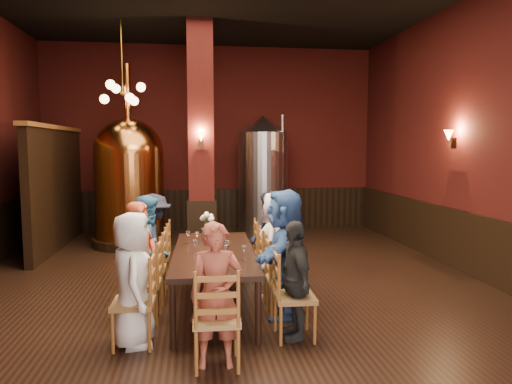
{
  "coord_description": "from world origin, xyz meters",
  "views": [
    {
      "loc": [
        -0.43,
        -6.39,
        2.07
      ],
      "look_at": [
        0.46,
        0.2,
        1.4
      ],
      "focal_mm": 32.0,
      "sensor_mm": 36.0,
      "label": 1
    }
  ],
  "objects": [
    {
      "name": "room",
      "position": [
        0.0,
        0.0,
        2.25
      ],
      "size": [
        10.0,
        10.02,
        4.5
      ],
      "color": "black",
      "rests_on": "ground"
    },
    {
      "name": "wainscot_right",
      "position": [
        3.96,
        0.0,
        0.5
      ],
      "size": [
        0.08,
        9.9,
        1.0
      ],
      "primitive_type": "cube",
      "color": "black",
      "rests_on": "ground"
    },
    {
      "name": "wainscot_back",
      "position": [
        0.0,
        4.96,
        0.5
      ],
      "size": [
        7.9,
        0.08,
        1.0
      ],
      "primitive_type": "cube",
      "color": "black",
      "rests_on": "ground"
    },
    {
      "name": "column",
      "position": [
        -0.3,
        2.8,
        2.25
      ],
      "size": [
        0.58,
        0.58,
        4.5
      ],
      "primitive_type": "cube",
      "color": "#41100E",
      "rests_on": "ground"
    },
    {
      "name": "partition",
      "position": [
        -3.2,
        3.2,
        1.2
      ],
      "size": [
        0.22,
        3.5,
        2.4
      ],
      "primitive_type": "cube",
      "color": "black",
      "rests_on": "ground"
    },
    {
      "name": "pendant_cluster",
      "position": [
        -1.8,
        2.9,
        3.1
      ],
      "size": [
        0.9,
        0.9,
        1.7
      ],
      "primitive_type": null,
      "color": "#A57226",
      "rests_on": "room"
    },
    {
      "name": "sconce_wall",
      "position": [
        3.9,
        0.8,
        2.2
      ],
      "size": [
        0.2,
        0.2,
        0.36
      ],
      "primitive_type": null,
      "rotation": [
        0.0,
        0.0,
        1.57
      ],
      "color": "black",
      "rests_on": "room"
    },
    {
      "name": "sconce_column",
      "position": [
        -0.3,
        2.5,
        2.2
      ],
      "size": [
        0.2,
        0.2,
        0.36
      ],
      "primitive_type": null,
      "rotation": [
        0.0,
        0.0,
        3.14
      ],
      "color": "black",
      "rests_on": "column"
    },
    {
      "name": "dining_table",
      "position": [
        -0.2,
        -0.69,
        0.69
      ],
      "size": [
        1.06,
        2.43,
        0.75
      ],
      "rotation": [
        0.0,
        0.0,
        -0.03
      ],
      "color": "black",
      "rests_on": "ground"
    },
    {
      "name": "chair_0",
      "position": [
        -1.08,
        -1.67,
        0.46
      ],
      "size": [
        0.47,
        0.47,
        0.92
      ],
      "primitive_type": null,
      "rotation": [
        0.0,
        0.0,
        -1.6
      ],
      "color": "#935D25",
      "rests_on": "ground"
    },
    {
      "name": "person_0",
      "position": [
        -1.08,
        -1.67,
        0.7
      ],
      "size": [
        0.54,
        0.74,
        1.4
      ],
      "primitive_type": "imported",
      "rotation": [
        0.0,
        0.0,
        1.71
      ],
      "color": "white",
      "rests_on": "ground"
    },
    {
      "name": "chair_1",
      "position": [
        -1.06,
        -1.0,
        0.46
      ],
      "size": [
        0.47,
        0.47,
        0.92
      ],
      "primitive_type": null,
      "rotation": [
        0.0,
        0.0,
        -1.6
      ],
      "color": "#935D25",
      "rests_on": "ground"
    },
    {
      "name": "person_1",
      "position": [
        -1.06,
        -1.0,
        0.71
      ],
      "size": [
        0.51,
        0.61,
        1.43
      ],
      "primitive_type": "imported",
      "rotation": [
        0.0,
        0.0,
        1.19
      ],
      "color": "#A2361B",
      "rests_on": "ground"
    },
    {
      "name": "chair_2",
      "position": [
        -1.04,
        -0.34,
        0.46
      ],
      "size": [
        0.47,
        0.47,
        0.92
      ],
      "primitive_type": null,
      "rotation": [
        0.0,
        0.0,
        -1.6
      ],
      "color": "#935D25",
      "rests_on": "ground"
    },
    {
      "name": "person_2",
      "position": [
        -1.04,
        -0.34,
        0.72
      ],
      "size": [
        0.39,
        0.72,
        1.44
      ],
      "primitive_type": "imported",
      "rotation": [
        0.0,
        0.0,
        1.5
      ],
      "color": "#2B638F",
      "rests_on": "ground"
    },
    {
      "name": "chair_3",
      "position": [
        -1.03,
        0.33,
        0.46
      ],
      "size": [
        0.47,
        0.47,
        0.92
      ],
      "primitive_type": null,
      "rotation": [
        0.0,
        0.0,
        -1.6
      ],
      "color": "#935D25",
      "rests_on": "ground"
    },
    {
      "name": "person_3",
      "position": [
        -1.03,
        0.33,
        0.69
      ],
      "size": [
        0.77,
        1.01,
        1.38
      ],
      "primitive_type": "imported",
      "rotation": [
        0.0,
        0.0,
        1.89
      ],
      "color": "black",
      "rests_on": "ground"
    },
    {
      "name": "chair_4",
      "position": [
        0.62,
        -1.72,
        0.46
      ],
      "size": [
        0.47,
        0.47,
        0.92
      ],
      "primitive_type": null,
      "rotation": [
        0.0,
        0.0,
        1.54
      ],
      "color": "#935D25",
      "rests_on": "ground"
    },
    {
      "name": "person_4",
      "position": [
        0.62,
        -1.72,
        0.64
      ],
      "size": [
        0.38,
        0.78,
        1.29
      ],
      "primitive_type": "imported",
      "rotation": [
        0.0,
        0.0,
        4.8
      ],
      "color": "black",
      "rests_on": "ground"
    },
    {
      "name": "chair_5",
      "position": [
        0.64,
        -1.05,
        0.46
      ],
      "size": [
        0.47,
        0.47,
        0.92
      ],
      "primitive_type": null,
      "rotation": [
        0.0,
        0.0,
        1.54
      ],
      "color": "#935D25",
      "rests_on": "ground"
    },
    {
      "name": "person_5",
      "position": [
        0.64,
        -1.05,
        0.78
      ],
      "size": [
        0.91,
        1.52,
        1.56
      ],
      "primitive_type": "imported",
      "rotation": [
        0.0,
        0.0,
        4.38
      ],
      "color": "#2E4F8B",
      "rests_on": "ground"
    },
    {
      "name": "chair_6",
      "position": [
        0.66,
        -0.39,
        0.46
      ],
      "size": [
        0.47,
        0.47,
        0.92
      ],
      "primitive_type": null,
      "rotation": [
        0.0,
        0.0,
        1.54
      ],
      "color": "#935D25",
      "rests_on": "ground"
    },
    {
      "name": "person_6",
      "position": [
        0.66,
        -0.39,
        0.72
      ],
      "size": [
        0.7,
        0.83,
        1.45
      ],
      "primitive_type": "imported",
      "rotation": [
        0.0,
        0.0,
        4.31
      ],
      "color": "beige",
      "rests_on": "ground"
    },
    {
      "name": "chair_7",
      "position": [
        0.67,
        0.28,
        0.46
      ],
      "size": [
        0.47,
        0.47,
        0.92
      ],
      "primitive_type": null,
      "rotation": [
        0.0,
        0.0,
        1.54
      ],
      "color": "#935D25",
      "rests_on": "ground"
    },
    {
      "name": "person_7",
      "position": [
        0.67,
        0.28,
        0.7
      ],
      "size": [
        0.44,
        0.73,
        1.4
      ],
      "primitive_type": "imported",
      "rotation": [
        0.0,
        0.0,
        4.87
      ],
      "color": "black",
      "rests_on": "ground"
    },
    {
      "name": "chair_8",
      "position": [
        -0.24,
        -2.24,
        0.46
      ],
      "size": [
        0.47,
        0.47,
        0.92
      ],
      "primitive_type": null,
      "rotation": [
        0.0,
        0.0,
        3.12
      ],
      "color": "#935D25",
      "rests_on": "ground"
    },
    {
      "name": "person_8",
      "position": [
        -0.24,
        -2.24,
        0.69
      ],
      "size": [
        0.51,
        0.34,
        1.37
      ],
      "primitive_type": "imported",
      "rotation": [
        0.0,
        0.0,
        6.25
      ],
      "color": "#984332",
      "rests_on": "ground"
    },
    {
      "name": "copper_kettle",
      "position": [
        -1.77,
        3.33,
        1.36
      ],
      "size": [
        1.62,
        1.62,
        3.74
      ],
      "rotation": [
        0.0,
        0.0,
        -0.16
      ],
      "color": "black",
      "rests_on": "ground"
    },
    {
      "name": "steel_vessel",
      "position": [
        1.15,
        4.09,
        1.38
      ],
      "size": [
        1.46,
        1.46,
        2.77
      ],
      "rotation": [
        0.0,
        0.0,
        -0.34
      ],
      "color": "#B2B2B7",
      "rests_on": "ground"
    },
    {
      "name": "rose_vase",
      "position": [
        -0.25,
        0.28,
        0.99
      ],
      "size": [
        0.21,
        0.21,
        0.36
      ],
      "color": "white",
      "rests_on": "dining_table"
    },
    {
      "name": "wine_glass_0",
      "position": [
        0.13,
        -1.22,
        0.83
      ],
      "size": [
        0.07,
        0.07,
        0.17
      ],
      "primitive_type": null,
      "color": "white",
      "rests_on": "dining_table"
    },
    {
      "name": "wine_glass_1",
      "position": [
        -0.32,
        -0.03,
        0.83
      ],
      "size": [
        0.07,
        0.07,
        0.17
      ],
      "primitive_type": null,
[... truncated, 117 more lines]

